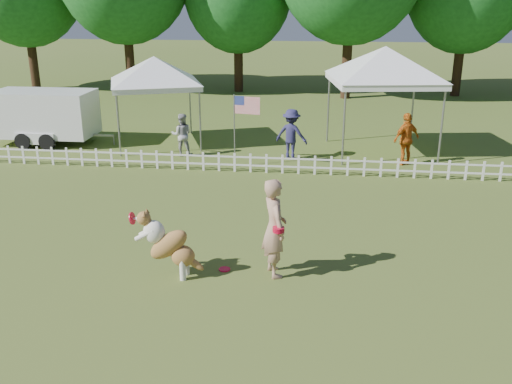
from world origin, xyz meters
TOP-DOWN VIEW (x-y plane):
  - ground at (0.00, 0.00)m, footprint 120.00×120.00m
  - picket_fence at (0.00, 7.00)m, footprint 22.00×0.08m
  - handler at (1.13, 0.26)m, footprint 0.72×0.85m
  - dog at (-0.88, -0.08)m, footprint 1.32×0.51m
  - frisbee_on_turf at (0.12, 0.30)m, footprint 0.29×0.29m
  - canopy_tent_left at (-4.11, 10.10)m, footprint 3.90×3.90m
  - canopy_tent_right at (3.92, 9.99)m, footprint 3.95×3.95m
  - cargo_trailer at (-8.28, 9.73)m, footprint 4.54×2.03m
  - flag_pole at (-0.83, 7.55)m, footprint 0.90×0.25m
  - spectator_a at (-2.84, 8.67)m, footprint 0.80×0.68m
  - spectator_b at (0.91, 8.72)m, footprint 1.22×0.91m
  - spectator_c at (4.64, 8.50)m, footprint 1.05×0.91m
  - tree_center_left at (-3.00, 22.50)m, footprint 6.00×6.00m

SIDE VIEW (x-z plane):
  - ground at x=0.00m, z-range 0.00..0.00m
  - frisbee_on_turf at x=0.12m, z-range 0.00..0.02m
  - picket_fence at x=0.00m, z-range 0.00..0.60m
  - dog at x=-0.88m, z-range 0.00..1.34m
  - spectator_a at x=-2.84m, z-range 0.00..1.46m
  - spectator_b at x=0.91m, z-range 0.00..1.69m
  - spectator_c at x=4.64m, z-range 0.00..1.70m
  - handler at x=1.13m, z-range 0.00..1.98m
  - cargo_trailer at x=-8.28m, z-range 0.00..1.99m
  - flag_pole at x=-0.83m, z-range 0.00..2.34m
  - canopy_tent_left at x=-4.11m, z-range 0.00..3.13m
  - canopy_tent_right at x=3.92m, z-range 0.00..3.56m
  - tree_center_left at x=-3.00m, z-range 0.00..9.80m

